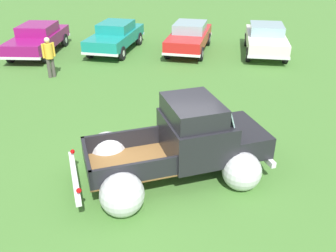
% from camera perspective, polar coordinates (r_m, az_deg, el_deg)
% --- Properties ---
extents(ground_plane, '(80.00, 80.00, 0.00)m').
position_cam_1_polar(ground_plane, '(8.93, 0.29, -7.84)').
color(ground_plane, '#477A33').
extents(vintage_pickup_truck, '(4.96, 3.65, 1.96)m').
position_cam_1_polar(vintage_pickup_truck, '(8.63, 2.76, -3.28)').
color(vintage_pickup_truck, black).
rests_on(vintage_pickup_truck, ground).
extents(show_car_0, '(2.25, 4.75, 1.43)m').
position_cam_1_polar(show_car_0, '(19.44, -19.89, 12.97)').
color(show_car_0, black).
rests_on(show_car_0, ground).
extents(show_car_1, '(2.87, 4.76, 1.43)m').
position_cam_1_polar(show_car_1, '(19.00, -8.30, 13.97)').
color(show_car_1, black).
rests_on(show_car_1, ground).
extents(show_car_2, '(2.89, 4.78, 1.43)m').
position_cam_1_polar(show_car_2, '(18.75, 3.41, 14.02)').
color(show_car_2, black).
rests_on(show_car_2, ground).
extents(show_car_3, '(2.73, 4.71, 1.43)m').
position_cam_1_polar(show_car_3, '(18.96, 15.22, 13.29)').
color(show_car_3, black).
rests_on(show_car_3, ground).
extents(spectator_0, '(0.50, 0.47, 1.67)m').
position_cam_1_polar(spectator_0, '(15.71, -18.31, 10.64)').
color(spectator_0, '#4C4742').
rests_on(spectator_0, ground).
extents(lane_cone_0, '(0.36, 0.36, 0.63)m').
position_cam_1_polar(lane_cone_0, '(11.10, -0.74, 1.61)').
color(lane_cone_0, black).
rests_on(lane_cone_0, ground).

